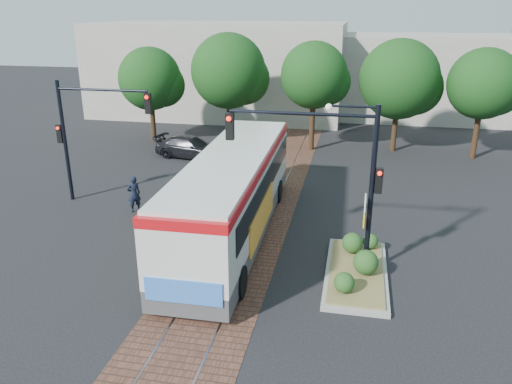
% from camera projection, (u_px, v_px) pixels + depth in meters
% --- Properties ---
extents(ground, '(120.00, 120.00, 0.00)m').
position_uv_depth(ground, '(235.00, 251.00, 20.00)').
color(ground, black).
rests_on(ground, ground).
extents(trackbed, '(3.60, 40.00, 0.02)m').
position_uv_depth(trackbed, '(255.00, 213.00, 23.67)').
color(trackbed, brown).
rests_on(trackbed, ground).
extents(tree_row, '(26.40, 5.60, 7.67)m').
position_uv_depth(tree_row, '(310.00, 77.00, 33.20)').
color(tree_row, '#382314').
rests_on(tree_row, ground).
extents(warehouses, '(40.00, 13.00, 8.00)m').
position_uv_depth(warehouses, '(304.00, 71.00, 45.22)').
color(warehouses, '#ADA899').
rests_on(warehouses, ground).
extents(city_bus, '(3.11, 13.42, 3.57)m').
position_uv_depth(city_bus, '(233.00, 190.00, 20.85)').
color(city_bus, '#444447').
rests_on(city_bus, ground).
extents(traffic_island, '(2.20, 5.20, 1.13)m').
position_uv_depth(traffic_island, '(357.00, 266.00, 18.16)').
color(traffic_island, gray).
rests_on(traffic_island, ground).
extents(signal_pole_main, '(5.49, 0.46, 6.00)m').
position_uv_depth(signal_pole_main, '(337.00, 163.00, 17.10)').
color(signal_pole_main, black).
rests_on(signal_pole_main, ground).
extents(signal_pole_left, '(4.99, 0.34, 6.00)m').
position_uv_depth(signal_pole_left, '(84.00, 126.00, 23.90)').
color(signal_pole_left, black).
rests_on(signal_pole_left, ground).
extents(officer, '(0.76, 0.75, 1.77)m').
position_uv_depth(officer, '(134.00, 194.00, 23.62)').
color(officer, black).
rests_on(officer, ground).
extents(parked_car, '(4.96, 2.65, 1.37)m').
position_uv_depth(parked_car, '(191.00, 147.00, 32.38)').
color(parked_car, black).
rests_on(parked_car, ground).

